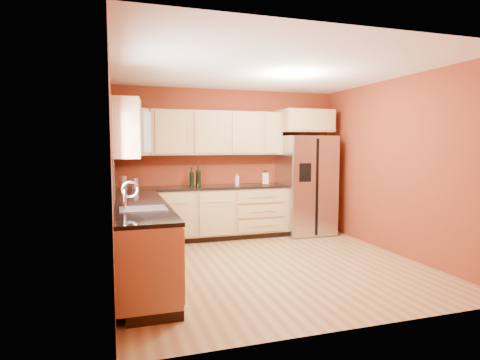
% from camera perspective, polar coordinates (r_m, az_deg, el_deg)
% --- Properties ---
extents(floor, '(4.00, 4.00, 0.00)m').
position_cam_1_polar(floor, '(5.57, 4.24, -11.91)').
color(floor, '#8F6037').
rests_on(floor, ground).
extents(ceiling, '(4.00, 4.00, 0.00)m').
position_cam_1_polar(ceiling, '(5.42, 4.42, 15.43)').
color(ceiling, white).
rests_on(ceiling, wall_back).
extents(wall_back, '(4.00, 0.04, 2.60)m').
position_cam_1_polar(wall_back, '(7.23, -1.57, 2.48)').
color(wall_back, maroon).
rests_on(wall_back, floor).
extents(wall_front, '(4.00, 0.04, 2.60)m').
position_cam_1_polar(wall_front, '(3.56, 16.35, -0.32)').
color(wall_front, maroon).
rests_on(wall_front, floor).
extents(wall_left, '(0.04, 4.00, 2.60)m').
position_cam_1_polar(wall_left, '(4.96, -17.68, 1.09)').
color(wall_left, maroon).
rests_on(wall_left, floor).
extents(wall_right, '(0.04, 4.00, 2.60)m').
position_cam_1_polar(wall_right, '(6.36, 21.33, 1.79)').
color(wall_right, maroon).
rests_on(wall_right, floor).
extents(base_cabinets_back, '(2.90, 0.60, 0.88)m').
position_cam_1_polar(base_cabinets_back, '(6.90, -5.28, -4.85)').
color(base_cabinets_back, '#AE7C54').
rests_on(base_cabinets_back, floor).
extents(base_cabinets_left, '(0.60, 2.80, 0.88)m').
position_cam_1_polar(base_cabinets_left, '(5.09, -14.01, -8.53)').
color(base_cabinets_left, '#AE7C54').
rests_on(base_cabinets_left, floor).
extents(countertop_back, '(2.90, 0.62, 0.04)m').
position_cam_1_polar(countertop_back, '(6.83, -5.29, -1.06)').
color(countertop_back, black).
rests_on(countertop_back, base_cabinets_back).
extents(countertop_left, '(0.62, 2.80, 0.04)m').
position_cam_1_polar(countertop_left, '(5.01, -14.01, -3.39)').
color(countertop_left, black).
rests_on(countertop_left, base_cabinets_left).
extents(upper_cabinets_back, '(2.30, 0.33, 0.75)m').
position_cam_1_polar(upper_cabinets_back, '(7.00, -3.19, 6.69)').
color(upper_cabinets_back, '#AE7C54').
rests_on(upper_cabinets_back, wall_back).
extents(upper_cabinets_left, '(0.33, 1.35, 0.75)m').
position_cam_1_polar(upper_cabinets_left, '(5.68, -16.13, 6.90)').
color(upper_cabinets_left, '#AE7C54').
rests_on(upper_cabinets_left, wall_left).
extents(corner_upper_cabinet, '(0.67, 0.67, 0.75)m').
position_cam_1_polar(corner_upper_cabinet, '(6.63, -14.89, 6.62)').
color(corner_upper_cabinet, '#AE7C54').
rests_on(corner_upper_cabinet, wall_back).
extents(over_fridge_cabinet, '(0.92, 0.60, 0.40)m').
position_cam_1_polar(over_fridge_cabinet, '(7.45, 9.22, 8.26)').
color(over_fridge_cabinet, '#AE7C54').
rests_on(over_fridge_cabinet, wall_back).
extents(refrigerator, '(0.90, 0.75, 1.78)m').
position_cam_1_polar(refrigerator, '(7.40, 9.35, -0.71)').
color(refrigerator, silver).
rests_on(refrigerator, floor).
extents(window, '(0.03, 0.90, 1.00)m').
position_cam_1_polar(window, '(4.45, -17.53, 3.89)').
color(window, white).
rests_on(window, wall_left).
extents(sink_faucet, '(0.50, 0.42, 0.30)m').
position_cam_1_polar(sink_faucet, '(4.49, -13.66, -2.15)').
color(sink_faucet, silver).
rests_on(sink_faucet, countertop_left).
extents(canister_left, '(0.16, 0.16, 0.21)m').
position_cam_1_polar(canister_left, '(6.64, -16.29, -0.34)').
color(canister_left, silver).
rests_on(canister_left, countertop_back).
extents(canister_right, '(0.11, 0.11, 0.17)m').
position_cam_1_polar(canister_right, '(6.62, -14.65, -0.45)').
color(canister_right, silver).
rests_on(canister_right, countertop_back).
extents(wine_bottle_a, '(0.10, 0.10, 0.37)m').
position_cam_1_polar(wine_bottle_a, '(6.83, -5.95, 0.66)').
color(wine_bottle_a, black).
rests_on(wine_bottle_a, countertop_back).
extents(wine_bottle_b, '(0.09, 0.09, 0.34)m').
position_cam_1_polar(wine_bottle_b, '(6.73, -6.89, 0.45)').
color(wine_bottle_b, black).
rests_on(wine_bottle_b, countertop_back).
extents(knife_block, '(0.13, 0.12, 0.20)m').
position_cam_1_polar(knife_block, '(7.09, 3.64, 0.17)').
color(knife_block, tan).
rests_on(knife_block, countertop_back).
extents(soap_dispenser, '(0.08, 0.08, 0.20)m').
position_cam_1_polar(soap_dispenser, '(7.00, -0.42, 0.10)').
color(soap_dispenser, silver).
rests_on(soap_dispenser, countertop_back).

